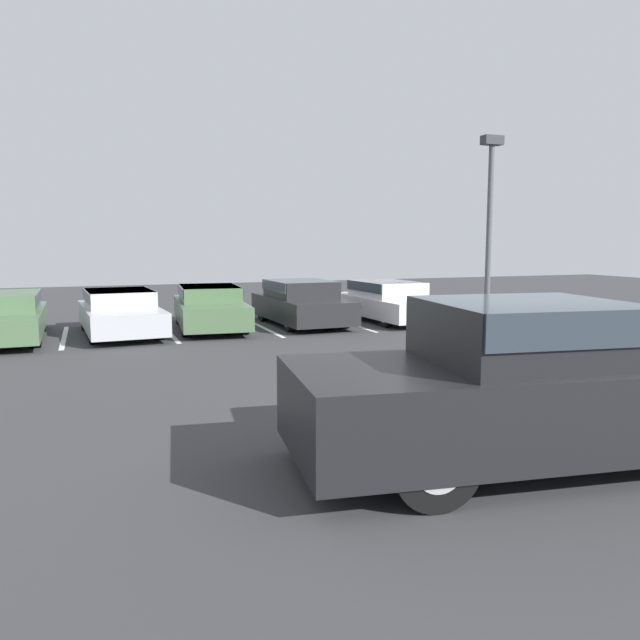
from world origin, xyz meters
TOP-DOWN VIEW (x-y plane):
  - ground_plane at (0.00, 0.00)m, footprint 60.00×60.00m
  - stall_stripe_b at (-5.30, 10.91)m, footprint 0.12×4.12m
  - stall_stripe_c at (-2.66, 10.91)m, footprint 0.12×4.12m
  - stall_stripe_d at (-0.03, 10.91)m, footprint 0.12×4.12m
  - stall_stripe_e at (2.61, 10.91)m, footprint 0.12×4.12m
  - stall_stripe_f at (5.24, 10.91)m, footprint 0.12×4.12m
  - pickup_truck at (0.07, -0.79)m, footprint 5.97×2.76m
  - parked_sedan_a at (-6.67, 10.87)m, footprint 1.92×4.79m
  - parked_sedan_b at (-3.90, 10.90)m, footprint 2.12×4.53m
  - parked_sedan_c at (-1.48, 11.16)m, footprint 2.10×4.59m
  - parked_sedan_d at (1.21, 11.11)m, footprint 1.98×4.28m
  - parked_sedan_e at (4.01, 11.04)m, footprint 1.97×4.56m
  - light_post at (7.91, 11.40)m, footprint 0.70×0.36m
  - wheel_stop_curb at (-3.90, 13.72)m, footprint 1.79×0.20m

SIDE VIEW (x-z plane):
  - ground_plane at x=0.00m, z-range 0.00..0.00m
  - stall_stripe_b at x=-5.30m, z-range 0.00..0.01m
  - stall_stripe_c at x=-2.66m, z-range 0.00..0.01m
  - stall_stripe_d at x=-0.03m, z-range 0.00..0.01m
  - stall_stripe_e at x=2.61m, z-range 0.00..0.01m
  - stall_stripe_f at x=5.24m, z-range 0.00..0.01m
  - wheel_stop_curb at x=-3.90m, z-range 0.00..0.14m
  - parked_sedan_b at x=-3.90m, z-range 0.05..1.22m
  - parked_sedan_a at x=-6.67m, z-range 0.05..1.23m
  - parked_sedan_c at x=-1.48m, z-range 0.04..1.25m
  - parked_sedan_e at x=4.01m, z-range 0.04..1.26m
  - parked_sedan_d at x=1.21m, z-range 0.04..1.34m
  - pickup_truck at x=0.07m, z-range -0.01..1.81m
  - light_post at x=7.91m, z-range 0.70..6.57m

